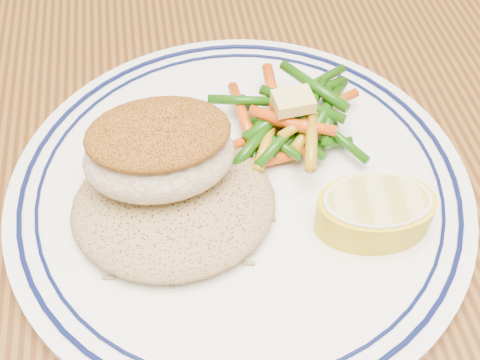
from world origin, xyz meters
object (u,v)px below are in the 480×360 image
(dining_table, at_px, (271,262))
(vegetable_pile, at_px, (291,121))
(plate, at_px, (240,191))
(fish_fillet, at_px, (159,150))
(lemon_wedge, at_px, (375,211))
(rice_pilaf, at_px, (173,201))

(dining_table, bearing_deg, vegetable_pile, 63.87)
(plate, height_order, fish_fillet, fish_fillet)
(plate, height_order, vegetable_pile, vegetable_pile)
(plate, bearing_deg, dining_table, 19.41)
(dining_table, relative_size, plate, 5.24)
(lemon_wedge, bearing_deg, fish_fillet, 159.33)
(dining_table, distance_m, rice_pilaf, 0.14)
(plate, distance_m, vegetable_pile, 0.06)
(plate, distance_m, fish_fillet, 0.06)
(rice_pilaf, height_order, vegetable_pile, vegetable_pile)
(rice_pilaf, xyz_separation_m, vegetable_pile, (0.08, 0.05, 0.00))
(dining_table, bearing_deg, lemon_wedge, -48.87)
(dining_table, relative_size, lemon_wedge, 21.10)
(vegetable_pile, relative_size, lemon_wedge, 1.43)
(dining_table, relative_size, rice_pilaf, 12.49)
(vegetable_pile, bearing_deg, dining_table, -116.13)
(plate, height_order, lemon_wedge, lemon_wedge)
(dining_table, xyz_separation_m, fish_fillet, (-0.07, -0.01, 0.15))
(plate, bearing_deg, rice_pilaf, -160.48)
(fish_fillet, distance_m, lemon_wedge, 0.13)
(rice_pilaf, bearing_deg, dining_table, 19.48)
(fish_fillet, bearing_deg, rice_pilaf, -75.54)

